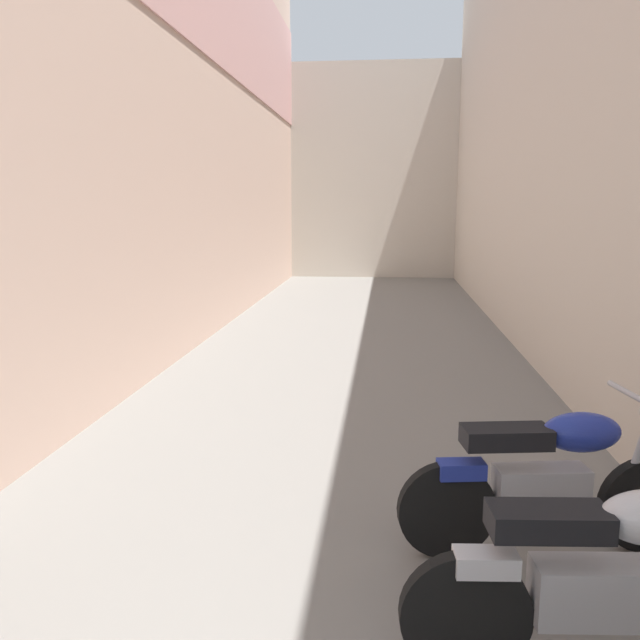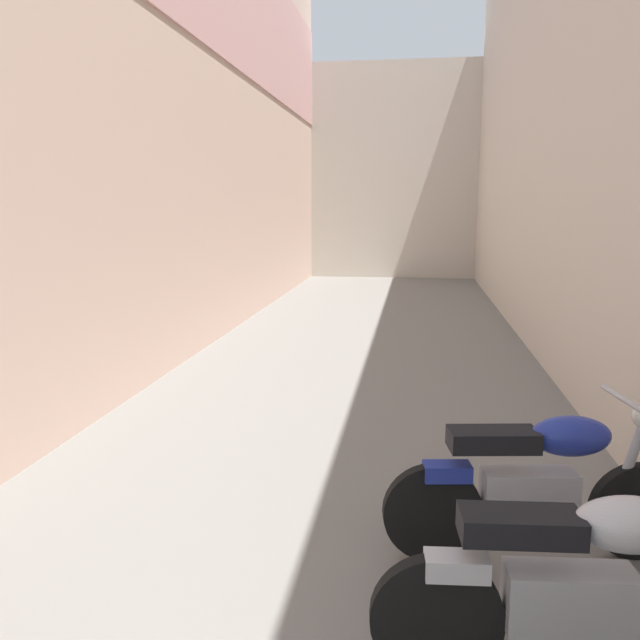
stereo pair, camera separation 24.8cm
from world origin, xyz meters
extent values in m
plane|color=slate|center=(0.00, 8.10, 0.00)|extent=(36.20, 36.20, 0.00)
cube|color=beige|center=(-2.61, 10.10, 3.94)|extent=(0.40, 20.20, 7.88)
cube|color=beige|center=(2.61, 10.10, 3.82)|extent=(0.40, 20.20, 7.65)
cube|color=beige|center=(0.00, 21.20, 3.08)|extent=(7.82, 2.00, 6.17)
cylinder|color=black|center=(0.84, 3.63, 0.30)|extent=(0.60, 0.13, 0.60)
cube|color=#9E9EA3|center=(1.41, 3.68, 0.42)|extent=(0.57, 0.25, 0.28)
cube|color=black|center=(1.18, 3.66, 0.76)|extent=(0.54, 0.26, 0.12)
cube|color=#B7B7BC|center=(0.92, 3.64, 0.56)|extent=(0.29, 0.16, 0.10)
cylinder|color=black|center=(0.84, 4.66, 0.30)|extent=(0.61, 0.17, 0.60)
cube|color=#9E9EA3|center=(1.41, 4.75, 0.42)|extent=(0.58, 0.29, 0.28)
ellipsoid|color=navy|center=(1.64, 4.79, 0.78)|extent=(0.52, 0.33, 0.24)
cube|color=black|center=(1.18, 4.71, 0.76)|extent=(0.55, 0.30, 0.12)
cylinder|color=#9E9EA3|center=(2.01, 4.85, 0.65)|extent=(0.25, 0.10, 0.77)
cylinder|color=#9E9EA3|center=(1.94, 4.83, 1.00)|extent=(0.13, 0.58, 0.04)
cube|color=navy|center=(0.92, 4.67, 0.56)|extent=(0.30, 0.18, 0.10)
camera|label=1|loc=(0.46, 0.95, 2.12)|focal=36.23mm
camera|label=2|loc=(0.70, 0.98, 2.12)|focal=36.23mm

